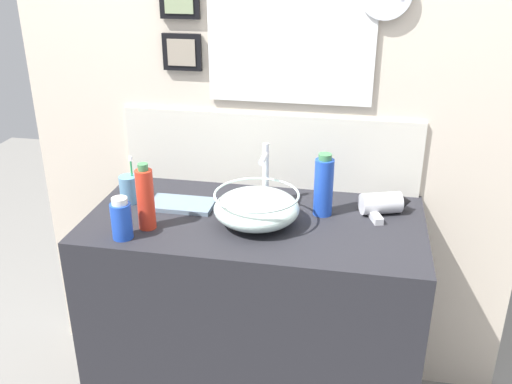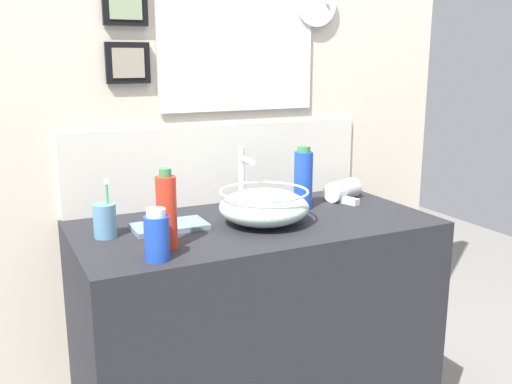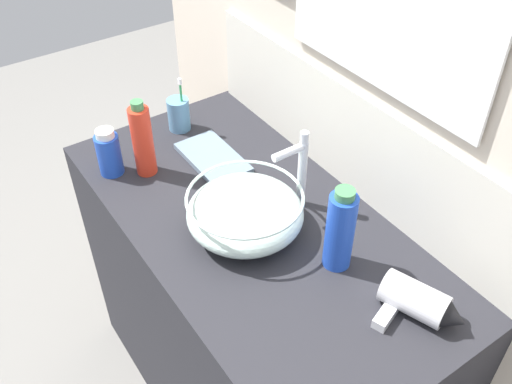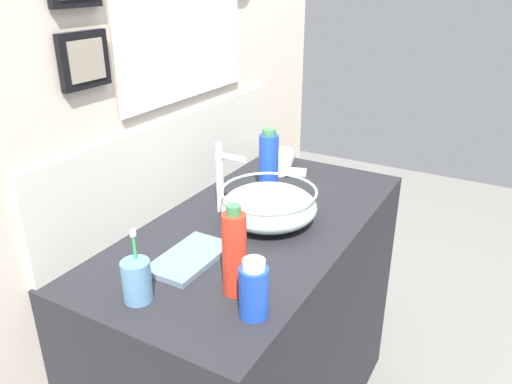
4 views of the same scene
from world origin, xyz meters
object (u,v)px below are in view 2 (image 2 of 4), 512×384
at_px(spray_bottle, 157,236).
at_px(hand_towel, 169,226).
at_px(toothbrush_cup, 105,220).
at_px(lotion_bottle, 167,211).
at_px(faucet, 243,176).
at_px(hair_drier, 345,190).
at_px(soap_dispenser, 303,179).
at_px(glass_bowl_sink, 264,206).

bearing_deg(spray_bottle, hand_towel, 66.37).
height_order(toothbrush_cup, lotion_bottle, lotion_bottle).
distance_m(toothbrush_cup, hand_towel, 0.20).
relative_size(faucet, lotion_bottle, 1.00).
bearing_deg(lotion_bottle, toothbrush_cup, 127.14).
distance_m(lotion_bottle, spray_bottle, 0.11).
relative_size(faucet, toothbrush_cup, 1.29).
distance_m(hair_drier, soap_dispenser, 0.23).
bearing_deg(lotion_bottle, hand_towel, 71.23).
distance_m(toothbrush_cup, soap_dispenser, 0.71).
relative_size(toothbrush_cup, soap_dispenser, 0.79).
distance_m(glass_bowl_sink, hair_drier, 0.46).
distance_m(glass_bowl_sink, soap_dispenser, 0.25).
bearing_deg(hair_drier, spray_bottle, -157.62).
bearing_deg(toothbrush_cup, hand_towel, -0.10).
bearing_deg(lotion_bottle, hair_drier, 18.50).
bearing_deg(hand_towel, glass_bowl_sink, -15.59).
relative_size(hair_drier, spray_bottle, 1.38).
distance_m(soap_dispenser, spray_bottle, 0.69).
bearing_deg(toothbrush_cup, spray_bottle, -72.44).
xyz_separation_m(hair_drier, toothbrush_cup, (-0.93, -0.08, 0.02)).
bearing_deg(lotion_bottle, glass_bowl_sink, 15.61).
xyz_separation_m(glass_bowl_sink, hand_towel, (-0.29, 0.08, -0.05)).
bearing_deg(glass_bowl_sink, toothbrush_cup, 170.52).
xyz_separation_m(faucet, soap_dispenser, (0.22, -0.05, -0.02)).
relative_size(toothbrush_cup, hand_towel, 0.76).
xyz_separation_m(glass_bowl_sink, lotion_bottle, (-0.36, -0.10, 0.05)).
height_order(faucet, hair_drier, faucet).
xyz_separation_m(faucet, spray_bottle, (-0.41, -0.35, -0.06)).
xyz_separation_m(glass_bowl_sink, spray_bottle, (-0.41, -0.18, 0.01)).
relative_size(glass_bowl_sink, toothbrush_cup, 1.63).
bearing_deg(glass_bowl_sink, hair_drier, 20.82).
bearing_deg(glass_bowl_sink, hand_towel, 164.41).
bearing_deg(glass_bowl_sink, spray_bottle, -156.02).
bearing_deg(spray_bottle, glass_bowl_sink, 23.98).
bearing_deg(lotion_bottle, spray_bottle, -123.07).
relative_size(hair_drier, lotion_bottle, 0.85).
bearing_deg(glass_bowl_sink, faucet, 90.00).
bearing_deg(soap_dispenser, glass_bowl_sink, -151.55).
bearing_deg(hand_towel, lotion_bottle, -108.77).
relative_size(hair_drier, soap_dispenser, 0.87).
xyz_separation_m(lotion_bottle, hand_towel, (0.06, 0.18, -0.10)).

